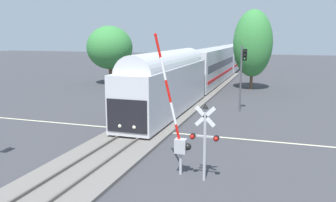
{
  "coord_description": "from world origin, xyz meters",
  "views": [
    {
      "loc": [
        9.1,
        -22.49,
        6.7
      ],
      "look_at": [
        1.4,
        1.32,
        2.0
      ],
      "focal_mm": 37.2,
      "sensor_mm": 36.0,
      "label": 1
    }
  ],
  "objects_px": {
    "pine_left_background": "(110,48)",
    "elm_centre_background": "(253,43)",
    "crossing_gate_near": "(178,132)",
    "crossing_signal_mast": "(205,134)",
    "commuter_train": "(213,64)",
    "traffic_signal_far_side": "(243,68)"
  },
  "relations": [
    {
      "from": "pine_left_background",
      "to": "elm_centre_background",
      "type": "distance_m",
      "value": 19.38
    },
    {
      "from": "crossing_gate_near",
      "to": "crossing_signal_mast",
      "type": "relative_size",
      "value": 1.86
    },
    {
      "from": "commuter_train",
      "to": "crossing_gate_near",
      "type": "relative_size",
      "value": 9.15
    },
    {
      "from": "crossing_signal_mast",
      "to": "pine_left_background",
      "type": "xyz_separation_m",
      "value": [
        -19.66,
        28.89,
        2.83
      ]
    },
    {
      "from": "crossing_signal_mast",
      "to": "pine_left_background",
      "type": "distance_m",
      "value": 35.06
    },
    {
      "from": "traffic_signal_far_side",
      "to": "commuter_train",
      "type": "bearing_deg",
      "value": 108.41
    },
    {
      "from": "crossing_signal_mast",
      "to": "traffic_signal_far_side",
      "type": "height_order",
      "value": "traffic_signal_far_side"
    },
    {
      "from": "crossing_gate_near",
      "to": "traffic_signal_far_side",
      "type": "distance_m",
      "value": 15.74
    },
    {
      "from": "crossing_gate_near",
      "to": "crossing_signal_mast",
      "type": "height_order",
      "value": "crossing_gate_near"
    },
    {
      "from": "crossing_gate_near",
      "to": "elm_centre_background",
      "type": "xyz_separation_m",
      "value": [
        1.06,
        29.44,
        3.64
      ]
    },
    {
      "from": "commuter_train",
      "to": "elm_centre_background",
      "type": "bearing_deg",
      "value": -35.14
    },
    {
      "from": "crossing_gate_near",
      "to": "pine_left_background",
      "type": "height_order",
      "value": "pine_left_background"
    },
    {
      "from": "commuter_train",
      "to": "elm_centre_background",
      "type": "relative_size",
      "value": 6.3
    },
    {
      "from": "crossing_signal_mast",
      "to": "traffic_signal_far_side",
      "type": "relative_size",
      "value": 0.63
    },
    {
      "from": "pine_left_background",
      "to": "traffic_signal_far_side",
      "type": "bearing_deg",
      "value": -33.35
    },
    {
      "from": "crossing_signal_mast",
      "to": "elm_centre_background",
      "type": "bearing_deg",
      "value": 90.6
    },
    {
      "from": "traffic_signal_far_side",
      "to": "elm_centre_background",
      "type": "xyz_separation_m",
      "value": [
        -0.29,
        13.86,
        1.83
      ]
    },
    {
      "from": "commuter_train",
      "to": "pine_left_background",
      "type": "bearing_deg",
      "value": -160.26
    },
    {
      "from": "pine_left_background",
      "to": "crossing_gate_near",
      "type": "bearing_deg",
      "value": -57.31
    },
    {
      "from": "commuter_train",
      "to": "elm_centre_background",
      "type": "xyz_separation_m",
      "value": [
        5.65,
        -3.98,
        3.03
      ]
    },
    {
      "from": "commuter_train",
      "to": "elm_centre_background",
      "type": "height_order",
      "value": "elm_centre_background"
    },
    {
      "from": "commuter_train",
      "to": "pine_left_background",
      "type": "xyz_separation_m",
      "value": [
        -13.7,
        -4.91,
        2.35
      ]
    }
  ]
}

